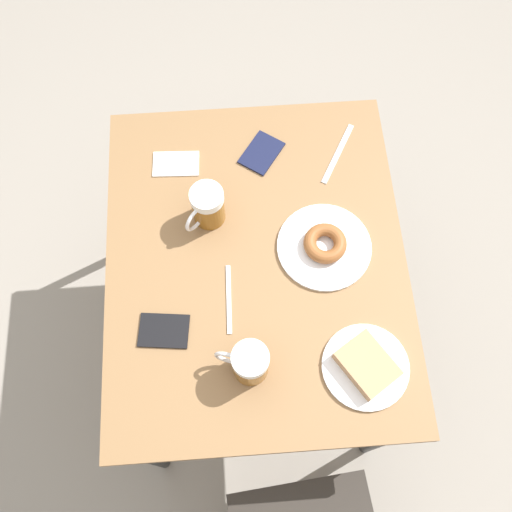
# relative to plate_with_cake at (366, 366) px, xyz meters

# --- Properties ---
(ground_plane) EXTENTS (8.00, 8.00, 0.00)m
(ground_plane) POSITION_rel_plate_with_cake_xyz_m (0.25, -0.31, -0.79)
(ground_plane) COLOR gray
(table) EXTENTS (0.80, 0.99, 0.77)m
(table) POSITION_rel_plate_with_cake_xyz_m (0.25, -0.31, -0.09)
(table) COLOR olive
(table) RESTS_ON ground_plane
(plate_with_cake) EXTENTS (0.22, 0.22, 0.05)m
(plate_with_cake) POSITION_rel_plate_with_cake_xyz_m (0.00, 0.00, 0.00)
(plate_with_cake) COLOR silver
(plate_with_cake) RESTS_ON table
(plate_with_donut) EXTENTS (0.25, 0.25, 0.05)m
(plate_with_donut) POSITION_rel_plate_with_cake_xyz_m (0.06, -0.33, -0.00)
(plate_with_donut) COLOR silver
(plate_with_donut) RESTS_ON table
(beer_mug_left) EXTENTS (0.13, 0.09, 0.13)m
(beer_mug_left) POSITION_rel_plate_with_cake_xyz_m (0.29, -0.02, 0.05)
(beer_mug_left) COLOR #8C5619
(beer_mug_left) RESTS_ON table
(beer_mug_center) EXTENTS (0.11, 0.11, 0.13)m
(beer_mug_center) POSITION_rel_plate_with_cake_xyz_m (0.37, -0.44, 0.05)
(beer_mug_center) COLOR #8C5619
(beer_mug_center) RESTS_ON table
(napkin_folded) EXTENTS (0.14, 0.09, 0.00)m
(napkin_folded) POSITION_rel_plate_with_cake_xyz_m (0.46, -0.62, -0.02)
(napkin_folded) COLOR white
(napkin_folded) RESTS_ON table
(fork) EXTENTS (0.02, 0.19, 0.00)m
(fork) POSITION_rel_plate_with_cake_xyz_m (0.33, -0.20, -0.02)
(fork) COLOR silver
(fork) RESTS_ON table
(knife) EXTENTS (0.12, 0.20, 0.00)m
(knife) POSITION_rel_plate_with_cake_xyz_m (-0.01, -0.62, -0.02)
(knife) COLOR silver
(knife) RESTS_ON table
(passport_near_edge) EXTENTS (0.14, 0.10, 0.01)m
(passport_near_edge) POSITION_rel_plate_with_cake_xyz_m (0.50, -0.13, -0.01)
(passport_near_edge) COLOR black
(passport_near_edge) RESTS_ON table
(passport_far_edge) EXTENTS (0.14, 0.15, 0.01)m
(passport_far_edge) POSITION_rel_plate_with_cake_xyz_m (0.21, -0.64, -0.01)
(passport_far_edge) COLOR #141938
(passport_far_edge) RESTS_ON table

